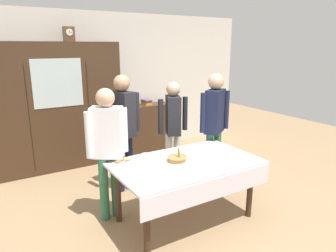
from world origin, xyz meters
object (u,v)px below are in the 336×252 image
mantel_clock (69,34)px  bookshelf_low (147,127)px  dining_table (187,170)px  person_by_cabinet (123,122)px  wall_cabinet (57,107)px  person_behind_table_right (215,119)px  tea_cup_back_edge (145,156)px  tea_cup_near_right (180,175)px  bread_basket (177,158)px  pastry_plate (123,162)px  person_beside_shelf (173,122)px  tea_cup_front_edge (149,167)px  book_stack (147,102)px  spoon_far_left (215,164)px  person_behind_table_left (107,142)px  spoon_back_edge (190,171)px

mantel_clock → bookshelf_low: 2.32m
dining_table → person_by_cabinet: 1.26m
wall_cabinet → person_behind_table_right: wall_cabinet is taller
person_behind_table_right → tea_cup_back_edge: bearing=-169.9°
tea_cup_back_edge → person_by_cabinet: person_by_cabinet is taller
tea_cup_near_right → tea_cup_back_edge: same height
bookshelf_low → bread_basket: 2.72m
wall_cabinet → pastry_plate: (0.25, -2.21, -0.31)m
dining_table → wall_cabinet: bearing=109.2°
tea_cup_near_right → person_beside_shelf: bearing=60.4°
bookshelf_low → person_by_cabinet: (-1.15, -1.48, 0.58)m
tea_cup_front_edge → person_by_cabinet: (0.18, 1.12, 0.26)m
mantel_clock → wall_cabinet: bearing=179.9°
dining_table → book_stack: bearing=72.3°
tea_cup_near_right → person_behind_table_right: 1.55m
tea_cup_front_edge → pastry_plate: (-0.16, 0.33, -0.02)m
book_stack → pastry_plate: bearing=-123.4°
pastry_plate → person_by_cabinet: size_ratio=0.16×
bookshelf_low → pastry_plate: 2.73m
bookshelf_low → bread_basket: bearing=-109.9°
wall_cabinet → person_by_cabinet: wall_cabinet is taller
person_behind_table_right → person_by_cabinet: bearing=155.4°
dining_table → pastry_plate: 0.76m
wall_cabinet → spoon_far_left: size_ratio=18.22×
dining_table → pastry_plate: bearing=149.8°
bread_basket → tea_cup_front_edge: bearing=-172.1°
person_by_cabinet → person_beside_shelf: size_ratio=1.09×
tea_cup_back_edge → person_behind_table_right: bearing=10.1°
mantel_clock → person_behind_table_left: (-0.17, -2.04, -1.29)m
spoon_back_edge → person_beside_shelf: person_beside_shelf is taller
bread_basket → person_behind_table_left: (-0.70, 0.44, 0.20)m
spoon_back_edge → person_by_cabinet: size_ratio=0.07×
pastry_plate → spoon_far_left: bearing=-33.8°
tea_cup_front_edge → tea_cup_back_edge: bearing=70.1°
dining_table → person_behind_table_left: size_ratio=1.06×
wall_cabinet → bread_basket: wall_cabinet is taller
book_stack → person_beside_shelf: 1.60m
person_behind_table_right → mantel_clock: bearing=127.4°
pastry_plate → person_behind_table_left: person_behind_table_left is taller
spoon_back_edge → person_by_cabinet: bearing=97.0°
dining_table → spoon_back_edge: spoon_back_edge is taller
tea_cup_front_edge → tea_cup_back_edge: size_ratio=1.00×
person_by_cabinet → person_behind_table_left: bearing=-127.2°
spoon_far_left → person_behind_table_right: size_ratio=0.07×
wall_cabinet → tea_cup_back_edge: 2.29m
person_behind_table_left → dining_table: bearing=-35.3°
dining_table → tea_cup_back_edge: 0.54m
book_stack → bread_basket: 2.71m
tea_cup_near_right → person_beside_shelf: (0.79, 1.40, 0.17)m
dining_table → spoon_back_edge: (-0.13, -0.24, 0.10)m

